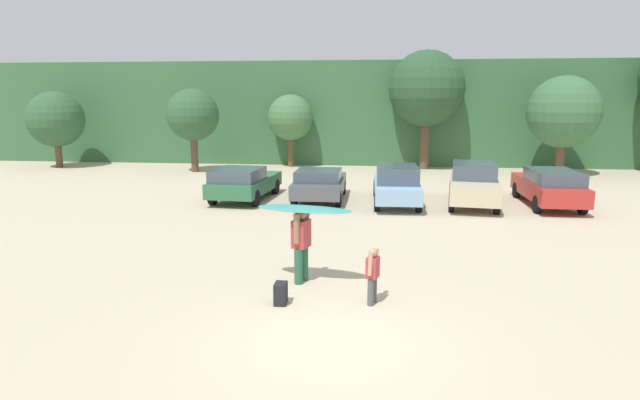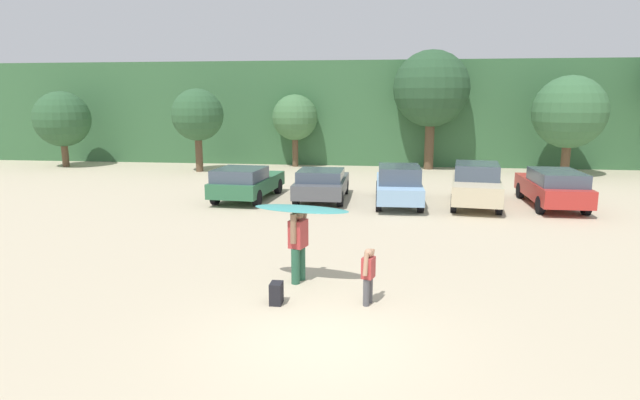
{
  "view_description": "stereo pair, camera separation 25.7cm",
  "coord_description": "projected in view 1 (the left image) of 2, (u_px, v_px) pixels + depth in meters",
  "views": [
    {
      "loc": [
        0.79,
        -8.6,
        4.14
      ],
      "look_at": [
        -1.01,
        7.12,
        1.11
      ],
      "focal_mm": 29.84,
      "sensor_mm": 36.0,
      "label": 1
    },
    {
      "loc": [
        1.05,
        -8.56,
        4.14
      ],
      "look_at": [
        -1.01,
        7.12,
        1.11
      ],
      "focal_mm": 29.84,
      "sensor_mm": 36.0,
      "label": 2
    }
  ],
  "objects": [
    {
      "name": "ground_plane",
      "position": [
        331.0,
        340.0,
        9.25
      ],
      "size": [
        120.0,
        120.0,
        0.0
      ],
      "primitive_type": "plane",
      "color": "#C1B293"
    },
    {
      "name": "tree_right",
      "position": [
        193.0,
        115.0,
        29.88
      ],
      "size": [
        2.93,
        2.93,
        4.69
      ],
      "color": "brown",
      "rests_on": "ground_plane"
    },
    {
      "name": "person_child",
      "position": [
        373.0,
        273.0,
        10.77
      ],
      "size": [
        0.29,
        0.54,
        1.17
      ],
      "rotation": [
        0.0,
        0.0,
        2.85
      ],
      "color": "#4C4C51",
      "rests_on": "ground_plane"
    },
    {
      "name": "tree_ridge_back",
      "position": [
        290.0,
        118.0,
        32.27
      ],
      "size": [
        2.77,
        2.77,
        4.38
      ],
      "color": "brown",
      "rests_on": "ground_plane"
    },
    {
      "name": "parked_car_champagne",
      "position": [
        473.0,
        183.0,
        20.86
      ],
      "size": [
        2.36,
        4.85,
        1.65
      ],
      "rotation": [
        0.0,
        0.0,
        1.44
      ],
      "color": "beige",
      "rests_on": "ground_plane"
    },
    {
      "name": "parked_car_sky_blue",
      "position": [
        396.0,
        184.0,
        21.0
      ],
      "size": [
        1.84,
        4.81,
        1.58
      ],
      "rotation": [
        0.0,
        0.0,
        1.59
      ],
      "color": "#84ADD1",
      "rests_on": "ground_plane"
    },
    {
      "name": "tree_far_right",
      "position": [
        427.0,
        89.0,
        30.88
      ],
      "size": [
        4.42,
        4.42,
        6.91
      ],
      "color": "brown",
      "rests_on": "ground_plane"
    },
    {
      "name": "hillside_ridge",
      "position": [
        371.0,
        111.0,
        38.34
      ],
      "size": [
        108.0,
        12.0,
        6.42
      ],
      "primitive_type": "cube",
      "color": "#38663D",
      "rests_on": "ground_plane"
    },
    {
      "name": "tree_far_left",
      "position": [
        564.0,
        112.0,
        28.49
      ],
      "size": [
        3.85,
        3.85,
        5.36
      ],
      "color": "brown",
      "rests_on": "ground_plane"
    },
    {
      "name": "parked_car_forest_green",
      "position": [
        244.0,
        182.0,
        21.86
      ],
      "size": [
        2.26,
        4.54,
        1.41
      ],
      "rotation": [
        0.0,
        0.0,
        1.5
      ],
      "color": "#2D6642",
      "rests_on": "ground_plane"
    },
    {
      "name": "parked_car_red",
      "position": [
        549.0,
        186.0,
        20.62
      ],
      "size": [
        1.81,
        4.77,
        1.46
      ],
      "rotation": [
        0.0,
        0.0,
        1.57
      ],
      "color": "#B72D28",
      "rests_on": "ground_plane"
    },
    {
      "name": "tree_center_right",
      "position": [
        56.0,
        119.0,
        31.95
      ],
      "size": [
        3.33,
        3.33,
        4.57
      ],
      "color": "brown",
      "rests_on": "ground_plane"
    },
    {
      "name": "parked_car_dark_gray",
      "position": [
        320.0,
        183.0,
        21.86
      ],
      "size": [
        1.98,
        4.23,
        1.31
      ],
      "rotation": [
        0.0,
        0.0,
        1.58
      ],
      "color": "#4C4F54",
      "rests_on": "ground_plane"
    },
    {
      "name": "surfboard_teal",
      "position": [
        304.0,
        209.0,
        11.74
      ],
      "size": [
        2.28,
        1.02,
        0.11
      ],
      "rotation": [
        0.0,
        0.0,
        2.95
      ],
      "color": "teal"
    },
    {
      "name": "person_adult",
      "position": [
        301.0,
        241.0,
        12.02
      ],
      "size": [
        0.42,
        0.72,
        1.72
      ],
      "rotation": [
        0.0,
        0.0,
        2.85
      ],
      "color": "#26593F",
      "rests_on": "ground_plane"
    },
    {
      "name": "backpack_dropped",
      "position": [
        281.0,
        293.0,
        10.83
      ],
      "size": [
        0.24,
        0.34,
        0.45
      ],
      "color": "black",
      "rests_on": "ground_plane"
    }
  ]
}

